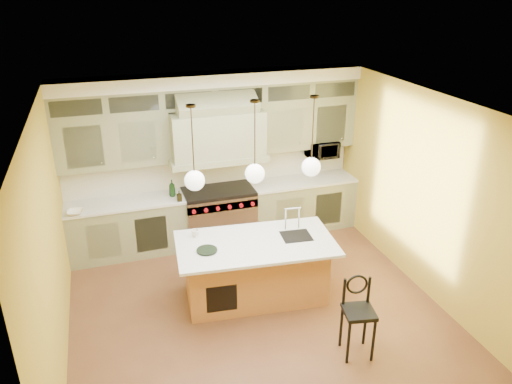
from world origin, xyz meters
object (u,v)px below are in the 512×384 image
object	(u,v)px
range	(219,215)
microwave	(322,149)
counter_stool	(358,313)
kitchen_island	(255,268)

from	to	relation	value
range	microwave	size ratio (longest dim) A/B	2.21
range	microwave	xyz separation A→B (m)	(1.95, 0.11, 0.96)
counter_stool	range	bearing A→B (deg)	115.98
range	microwave	bearing A→B (deg)	3.12
range	counter_stool	world-z (taller)	counter_stool
kitchen_island	microwave	world-z (taller)	microwave
range	counter_stool	distance (m)	3.43
range	counter_stool	size ratio (longest dim) A/B	1.16
counter_stool	microwave	xyz separation A→B (m)	(1.04, 3.41, 0.87)
range	microwave	world-z (taller)	microwave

